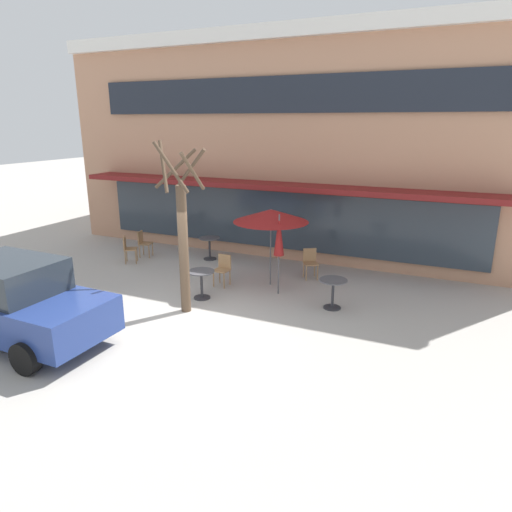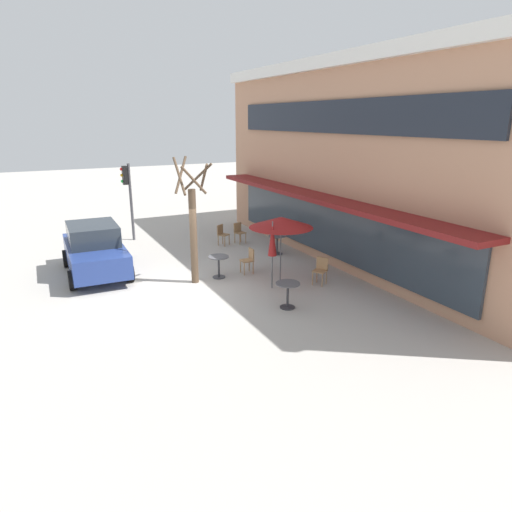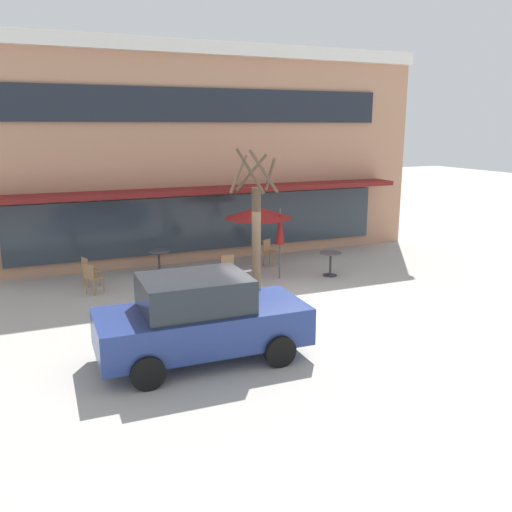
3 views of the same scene
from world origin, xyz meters
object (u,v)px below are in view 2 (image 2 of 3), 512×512
(street_tree, at_px, (193,226))
(cafe_table_near_wall, at_px, (288,291))
(cafe_chair_3, at_px, (222,233))
(parked_sedan, at_px, (95,249))
(patio_umbrella_green_folded, at_px, (272,239))
(cafe_table_streetside, at_px, (277,242))
(traffic_light_pole, at_px, (128,189))
(cafe_chair_2, at_px, (249,259))
(cafe_chair_0, at_px, (321,269))
(cafe_table_by_tree, at_px, (219,263))
(patio_umbrella_cream_folded, at_px, (281,222))
(cafe_chair_1, at_px, (239,231))

(street_tree, bearing_deg, cafe_table_near_wall, 26.76)
(cafe_chair_3, distance_m, parked_sedan, 5.64)
(cafe_table_near_wall, bearing_deg, patio_umbrella_green_folded, 167.05)
(cafe_table_streetside, bearing_deg, traffic_light_pole, -135.83)
(patio_umbrella_green_folded, relative_size, parked_sedan, 0.52)
(parked_sedan, bearing_deg, patio_umbrella_green_folded, 49.82)
(cafe_chair_2, distance_m, street_tree, 2.44)
(cafe_table_streetside, relative_size, parked_sedan, 0.18)
(cafe_table_streetside, height_order, cafe_chair_3, cafe_chair_3)
(cafe_chair_0, xyz_separation_m, cafe_chair_2, (-2.07, -1.63, 0.00))
(patio_umbrella_green_folded, bearing_deg, cafe_table_by_tree, -146.81)
(patio_umbrella_cream_folded, distance_m, cafe_chair_3, 5.31)
(cafe_chair_1, bearing_deg, parked_sedan, -76.45)
(cafe_chair_0, relative_size, traffic_light_pole, 0.26)
(street_tree, height_order, traffic_light_pole, street_tree)
(parked_sedan, bearing_deg, cafe_chair_3, 105.47)
(cafe_table_streetside, xyz_separation_m, street_tree, (1.65, -4.07, 1.40))
(cafe_table_near_wall, xyz_separation_m, cafe_chair_1, (-7.17, 1.78, 0.01))
(street_tree, bearing_deg, cafe_chair_1, 138.77)
(cafe_table_streetside, relative_size, street_tree, 0.18)
(cafe_table_streetside, bearing_deg, parked_sedan, -96.24)
(patio_umbrella_cream_folded, bearing_deg, parked_sedan, -123.65)
(cafe_table_near_wall, relative_size, traffic_light_pole, 0.22)
(parked_sedan, bearing_deg, cafe_chair_0, 55.38)
(cafe_chair_3, bearing_deg, patio_umbrella_green_folded, -6.19)
(cafe_table_streetside, relative_size, cafe_chair_1, 0.85)
(street_tree, bearing_deg, cafe_chair_0, 60.73)
(cafe_table_by_tree, bearing_deg, patio_umbrella_green_folded, 33.19)
(patio_umbrella_green_folded, distance_m, cafe_chair_1, 5.85)
(cafe_chair_2, relative_size, parked_sedan, 0.21)
(cafe_table_near_wall, relative_size, parked_sedan, 0.18)
(cafe_table_near_wall, height_order, cafe_chair_0, cafe_chair_0)
(cafe_table_by_tree, relative_size, patio_umbrella_cream_folded, 0.35)
(street_tree, bearing_deg, patio_umbrella_green_folded, 50.49)
(cafe_chair_2, height_order, parked_sedan, parked_sedan)
(cafe_chair_0, xyz_separation_m, traffic_light_pole, (-8.59, -4.32, 1.77))
(patio_umbrella_green_folded, distance_m, patio_umbrella_cream_folded, 0.85)
(cafe_chair_1, xyz_separation_m, cafe_chair_2, (3.88, -1.41, 0.00))
(cafe_table_streetside, distance_m, cafe_chair_1, 2.34)
(cafe_chair_3, xyz_separation_m, parked_sedan, (1.50, -5.42, 0.35))
(cafe_chair_0, xyz_separation_m, street_tree, (-2.04, -3.64, 1.39))
(cafe_table_streetside, distance_m, cafe_chair_2, 2.62)
(patio_umbrella_cream_folded, xyz_separation_m, cafe_chair_0, (0.85, 1.04, -1.50))
(patio_umbrella_green_folded, relative_size, street_tree, 0.54)
(cafe_table_streetside, bearing_deg, cafe_table_by_tree, -63.50)
(cafe_table_by_tree, relative_size, parked_sedan, 0.18)
(patio_umbrella_cream_folded, bearing_deg, cafe_table_near_wall, -24.48)
(cafe_table_near_wall, relative_size, cafe_chair_3, 0.85)
(patio_umbrella_green_folded, xyz_separation_m, parked_sedan, (-4.07, -4.82, -0.75))
(patio_umbrella_cream_folded, height_order, traffic_light_pole, traffic_light_pole)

